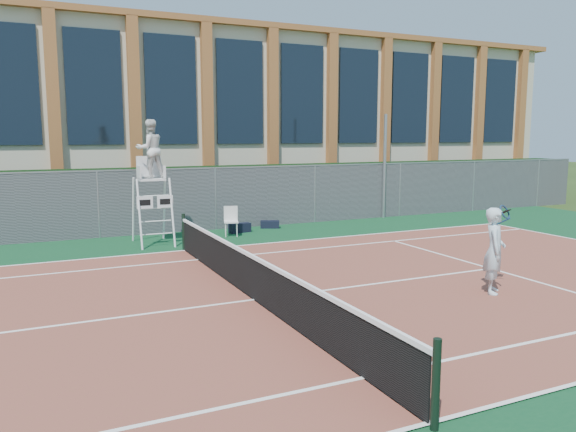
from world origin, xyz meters
name	(u,v)px	position (x,y,z in m)	size (l,w,h in m)	color
ground	(254,301)	(0.00, 0.00, 0.00)	(120.00, 120.00, 0.00)	#233814
apron	(238,289)	(0.00, 1.00, 0.01)	(36.00, 20.00, 0.01)	#0E3E20
tennis_court	(254,300)	(0.00, 0.00, 0.02)	(23.77, 10.97, 0.02)	brown
tennis_net	(254,276)	(0.00, 0.00, 0.54)	(0.10, 11.30, 1.10)	black
fence	(160,202)	(0.00, 8.80, 1.10)	(40.00, 0.06, 2.20)	#595E60
hedge	(152,198)	(0.00, 10.00, 1.10)	(40.00, 1.40, 2.20)	black
building	(116,119)	(0.00, 17.95, 4.15)	(45.00, 10.60, 8.22)	beige
steel_pole	(385,167)	(9.14, 8.70, 2.11)	(0.12, 0.12, 4.21)	#9EA0A5
umpire_chair	(150,152)	(-0.61, 7.05, 2.84)	(1.09, 1.67, 3.89)	white
plastic_chair	(231,218)	(2.07, 7.35, 0.60)	(0.57, 0.57, 0.99)	silver
sports_bag_near	(240,228)	(2.55, 7.82, 0.17)	(0.76, 0.30, 0.32)	black
sports_bag_far	(270,224)	(3.87, 8.23, 0.15)	(0.68, 0.29, 0.27)	black
tennis_player	(494,250)	(4.80, -1.66, 0.95)	(1.06, 0.85, 1.84)	silver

